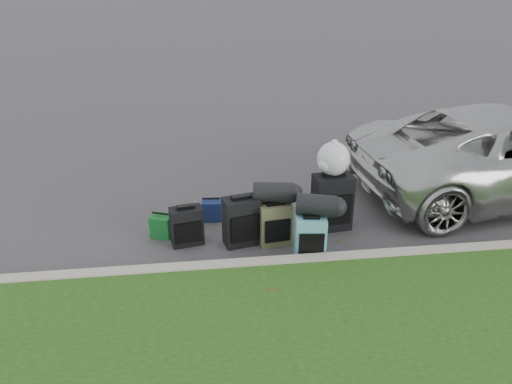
{
  "coord_description": "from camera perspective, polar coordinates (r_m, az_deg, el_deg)",
  "views": [
    {
      "loc": [
        -0.9,
        -6.33,
        3.65
      ],
      "look_at": [
        -0.1,
        0.2,
        0.55
      ],
      "focal_mm": 35.0,
      "sensor_mm": 36.0,
      "label": 1
    }
  ],
  "objects": [
    {
      "name": "suitcase_small_black",
      "position": [
        7.0,
        -7.91,
        -3.89
      ],
      "size": [
        0.48,
        0.32,
        0.55
      ],
      "primitive_type": "cube",
      "rotation": [
        0.0,
        0.0,
        0.2
      ],
      "color": "black",
      "rests_on": "ground"
    },
    {
      "name": "duffel_left",
      "position": [
        6.81,
        1.97,
        -0.06
      ],
      "size": [
        0.58,
        0.38,
        0.29
      ],
      "primitive_type": "cylinder",
      "rotation": [
        0.0,
        1.57,
        -0.17
      ],
      "color": "black",
      "rests_on": "suitcase_olive"
    },
    {
      "name": "suitcase_teal",
      "position": [
        6.68,
        6.25,
        -5.18
      ],
      "size": [
        0.43,
        0.28,
        0.57
      ],
      "primitive_type": "cube",
      "rotation": [
        0.0,
        0.0,
        -0.12
      ],
      "color": "teal",
      "rests_on": "ground"
    },
    {
      "name": "tote_navy",
      "position": [
        7.65,
        -5.1,
        -2.07
      ],
      "size": [
        0.31,
        0.25,
        0.31
      ],
      "primitive_type": "cube",
      "rotation": [
        0.0,
        0.0,
        -0.09
      ],
      "color": "navy",
      "rests_on": "ground"
    },
    {
      "name": "duffel_right",
      "position": [
        6.56,
        6.94,
        -1.5
      ],
      "size": [
        0.58,
        0.43,
        0.29
      ],
      "primitive_type": "cylinder",
      "rotation": [
        0.0,
        1.57,
        -0.31
      ],
      "color": "black",
      "rests_on": "suitcase_teal"
    },
    {
      "name": "tote_green",
      "position": [
        7.29,
        -10.71,
        -3.84
      ],
      "size": [
        0.35,
        0.32,
        0.33
      ],
      "primitive_type": "cube",
      "rotation": [
        0.0,
        0.0,
        -0.36
      ],
      "color": "#166425",
      "rests_on": "ground"
    },
    {
      "name": "suitcase_olive",
      "position": [
        6.94,
        2.15,
        -3.66
      ],
      "size": [
        0.47,
        0.33,
        0.6
      ],
      "primitive_type": "cube",
      "rotation": [
        0.0,
        0.0,
        0.13
      ],
      "color": "#424129",
      "rests_on": "ground"
    },
    {
      "name": "suitcase_large_black_left",
      "position": [
        6.91,
        -1.68,
        -3.36
      ],
      "size": [
        0.53,
        0.39,
        0.69
      ],
      "primitive_type": "cube",
      "rotation": [
        0.0,
        0.0,
        0.22
      ],
      "color": "black",
      "rests_on": "ground"
    },
    {
      "name": "suitcase_large_black_right",
      "position": [
        7.36,
        8.67,
        -1.15
      ],
      "size": [
        0.59,
        0.39,
        0.83
      ],
      "primitive_type": "cube",
      "rotation": [
        0.0,
        0.0,
        0.1
      ],
      "color": "black",
      "rests_on": "ground"
    },
    {
      "name": "curb",
      "position": [
        6.48,
        2.19,
        -8.27
      ],
      "size": [
        120.0,
        0.18,
        0.15
      ],
      "primitive_type": "cube",
      "color": "#9E937F",
      "rests_on": "ground"
    },
    {
      "name": "trash_bag",
      "position": [
        7.15,
        8.84,
        3.76
      ],
      "size": [
        0.47,
        0.47,
        0.47
      ],
      "primitive_type": "sphere",
      "color": "silver",
      "rests_on": "suitcase_large_black_right"
    },
    {
      "name": "ground",
      "position": [
        7.37,
        0.96,
        -4.49
      ],
      "size": [
        120.0,
        120.0,
        0.0
      ],
      "primitive_type": "plane",
      "color": "#383535",
      "rests_on": "ground"
    }
  ]
}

